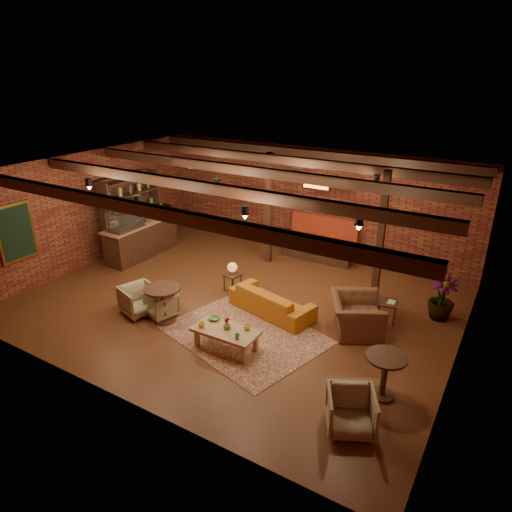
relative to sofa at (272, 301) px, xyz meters
The scene contains 29 objects.
floor 1.02m from the sofa, behind, with size 10.00×10.00×0.00m, color #381F0E.
ceiling 3.05m from the sofa, behind, with size 10.00×8.00×0.02m, color black.
wall_back 4.33m from the sofa, 103.64° to the left, with size 10.00×0.02×3.20m, color maroon.
wall_front 4.30m from the sofa, 103.77° to the right, with size 10.00×0.02×3.20m, color maroon.
wall_left 6.11m from the sofa, behind, with size 0.02×8.00×3.20m, color maroon.
wall_right 4.23m from the sofa, ahead, with size 0.02×8.00×3.20m, color maroon.
ceiling_beams 2.94m from the sofa, behind, with size 9.80×6.40×0.22m, color black, non-canonical shape.
ceiling_pipe 3.17m from the sofa, 121.06° to the left, with size 0.12×0.12×9.60m, color black.
post_left 3.32m from the sofa, 121.02° to the left, with size 0.16×0.16×3.20m, color black.
post_right 3.01m from the sofa, 47.90° to the left, with size 0.16×0.16×3.20m, color black.
service_counter 5.20m from the sofa, 168.64° to the left, with size 0.80×2.50×1.60m, color black, non-canonical shape.
plant_counter 5.20m from the sofa, 166.23° to the left, with size 0.35×0.39×0.30m, color #337F33.
shelving_hutch 5.66m from the sofa, 168.44° to the left, with size 0.52×2.00×2.40m, color black, non-canonical shape.
chalkboard_menu 6.46m from the sofa, 158.88° to the right, with size 0.08×0.96×1.46m, color black.
banquette 3.59m from the sofa, 96.00° to the left, with size 2.10×0.70×1.00m, color #A8321C, non-canonical shape.
service_sign 3.75m from the sofa, 96.86° to the left, with size 0.86×0.06×0.30m, color #F45418.
ceiling_spotlights 2.73m from the sofa, behind, with size 6.40×4.40×0.28m, color black, non-canonical shape.
rug 1.18m from the sofa, 91.09° to the right, with size 3.19×2.44×0.01m, color maroon.
sofa is the anchor object (origin of this frame).
coffee_table 1.79m from the sofa, 92.29° to the right, with size 1.34×0.68×0.71m.
side_table_lamp 1.50m from the sofa, 162.05° to the left, with size 0.46×0.46×0.79m.
round_table_left 2.49m from the sofa, 139.66° to the right, with size 0.81×0.81×0.85m.
armchair_a 3.09m from the sofa, 148.41° to the right, with size 0.74×0.69×0.76m, color beige.
armchair_b 2.54m from the sofa, 145.22° to the right, with size 0.63×0.59×0.65m, color beige.
armchair_right 1.99m from the sofa, ahead, with size 1.21×0.79×1.06m, color brown.
side_table_book 2.61m from the sofa, 22.26° to the left, with size 0.53×0.53×0.52m.
round_table_right 3.48m from the sofa, 26.87° to the right, with size 0.71×0.71×0.83m.
armchair_far 3.90m from the sofa, 42.14° to the right, with size 0.74×0.69×0.76m, color beige.
plant_tall 4.04m from the sofa, 27.00° to the left, with size 1.73×1.73×3.08m, color #4C7F4C.
Camera 1 is at (5.51, -8.26, 5.37)m, focal length 32.00 mm.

